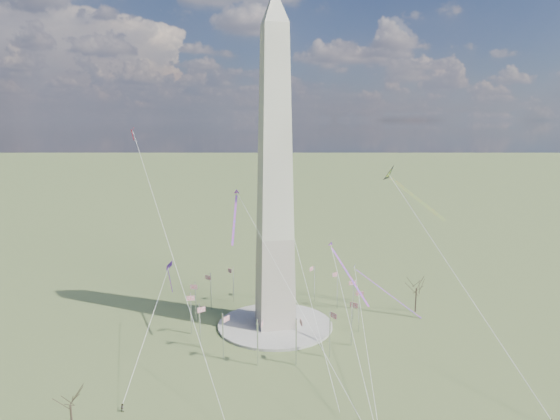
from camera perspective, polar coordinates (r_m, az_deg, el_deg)
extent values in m
plane|color=#506432|center=(161.29, -0.56, -13.12)|extent=(2000.00, 2000.00, 0.00)
cylinder|color=#ADA69E|center=(161.14, -0.56, -12.98)|extent=(36.00, 36.00, 0.80)
pyramid|color=silver|center=(151.54, -0.62, 22.38)|extent=(9.90, 9.90, 10.00)
cylinder|color=silver|center=(165.94, 8.39, -10.13)|extent=(0.36, 0.36, 13.00)
cube|color=#B5181E|center=(165.34, 8.27, -8.26)|extent=(2.40, 0.08, 1.50)
cylinder|color=silver|center=(174.05, 6.58, -9.10)|extent=(0.36, 0.36, 13.00)
cube|color=#B5181E|center=(173.30, 6.32, -7.34)|extent=(2.25, 0.99, 1.50)
cylinder|color=silver|center=(179.95, 3.97, -8.41)|extent=(0.36, 0.36, 13.00)
cube|color=#B5181E|center=(178.92, 3.62, -6.73)|extent=(1.75, 1.75, 1.50)
cylinder|color=silver|center=(182.99, 0.90, -8.06)|extent=(0.36, 0.36, 13.00)
cube|color=#B5181E|center=(181.59, 0.49, -6.45)|extent=(0.99, 2.25, 1.50)
cylinder|color=silver|center=(182.84, -2.31, -8.08)|extent=(0.36, 0.36, 13.00)
cube|color=#B5181E|center=(181.03, -2.73, -6.52)|extent=(0.08, 2.40, 1.50)
cylinder|color=silver|center=(179.54, -5.35, -8.47)|extent=(0.36, 0.36, 13.00)
cube|color=#B5181E|center=(177.30, -5.75, -6.92)|extent=(0.99, 2.25, 1.50)
cylinder|color=silver|center=(173.41, -7.90, -9.21)|extent=(0.36, 0.36, 13.00)
cube|color=#B5181E|center=(170.80, -8.23, -7.65)|extent=(1.75, 1.75, 1.50)
cylinder|color=silver|center=(165.16, -9.62, -10.26)|extent=(0.36, 0.36, 13.00)
cube|color=#B5181E|center=(162.23, -9.83, -8.66)|extent=(2.25, 0.99, 1.50)
cylinder|color=silver|center=(155.79, -10.14, -11.56)|extent=(0.36, 0.36, 13.00)
cube|color=#B5181E|center=(152.70, -10.18, -9.89)|extent=(2.40, 0.08, 1.50)
cylinder|color=silver|center=(146.68, -9.15, -12.95)|extent=(0.36, 0.36, 13.00)
cube|color=#B5181E|center=(143.60, -8.98, -11.18)|extent=(2.25, 0.99, 1.50)
cylinder|color=silver|center=(139.38, -6.53, -14.16)|extent=(0.36, 0.36, 13.00)
cube|color=#B5181E|center=(136.53, -6.14, -12.27)|extent=(1.75, 1.75, 1.50)
cylinder|color=silver|center=(135.37, -2.58, -14.87)|extent=(0.36, 0.36, 13.00)
cube|color=#B5181E|center=(132.96, -2.04, -12.85)|extent=(0.99, 2.25, 1.50)
cylinder|color=silver|center=(135.56, 1.86, -14.83)|extent=(0.36, 0.36, 13.00)
cube|color=#B5181E|center=(133.72, 2.42, -12.71)|extent=(0.08, 2.40, 1.50)
cylinder|color=silver|center=(139.91, 5.71, -14.05)|extent=(0.36, 0.36, 13.00)
cube|color=#B5181E|center=(138.62, 6.17, -11.91)|extent=(0.99, 2.25, 1.50)
cylinder|color=silver|center=(147.43, 8.19, -12.80)|extent=(0.36, 0.36, 13.00)
cube|color=#B5181E|center=(146.57, 8.45, -10.71)|extent=(1.75, 1.75, 1.50)
cylinder|color=silver|center=(156.63, 9.03, -11.41)|extent=(0.36, 0.36, 13.00)
cube|color=#B5181E|center=(155.99, 9.09, -9.42)|extent=(2.25, 0.99, 1.50)
cylinder|color=#483B2B|center=(176.99, 15.26, -9.88)|extent=(0.44, 0.44, 8.31)
imported|color=gray|center=(124.26, -17.57, -20.73)|extent=(1.14, 1.10, 1.85)
cube|color=orange|center=(172.60, 15.53, 1.26)|extent=(14.15, 12.39, 12.88)
cube|color=orange|center=(170.33, 15.36, 1.16)|extent=(14.15, 12.39, 12.88)
cube|color=#4D1C80|center=(151.83, -12.53, -6.22)|extent=(1.87, 3.12, 2.61)
cube|color=#F72758|center=(153.09, -12.47, -7.77)|extent=(1.46, 3.19, 9.04)
cube|color=#F72758|center=(145.80, 7.92, -7.45)|extent=(5.13, 19.01, 12.16)
cube|color=#F72758|center=(143.24, -5.22, -1.03)|extent=(4.34, 17.59, 11.20)
cube|color=#F72758|center=(172.45, 12.31, -9.34)|extent=(18.57, 13.67, 14.09)
cube|color=red|center=(180.81, -16.53, 8.79)|extent=(1.35, 2.06, 1.64)
cube|color=red|center=(180.85, -16.50, 8.22)|extent=(0.94, 1.34, 3.76)
cube|color=white|center=(199.59, -1.64, 9.13)|extent=(1.37, 2.11, 1.68)
cube|color=white|center=(199.64, -1.64, 8.60)|extent=(0.94, 1.38, 3.86)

